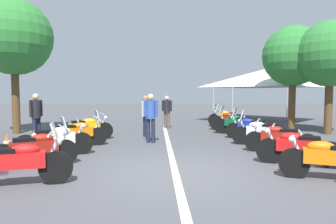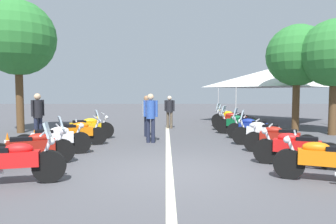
# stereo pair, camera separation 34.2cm
# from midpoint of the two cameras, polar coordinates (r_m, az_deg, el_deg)

# --- Properties ---
(ground_plane) EXTENTS (80.00, 80.00, 0.00)m
(ground_plane) POSITION_cam_midpoint_polar(r_m,az_deg,el_deg) (6.88, -0.08, -11.36)
(ground_plane) COLOR #4C4C51
(lane_centre_stripe) EXTENTS (13.79, 0.16, 0.01)m
(lane_centre_stripe) POSITION_cam_midpoint_polar(r_m,az_deg,el_deg) (9.41, -0.68, -7.21)
(lane_centre_stripe) COLOR beige
(lane_centre_stripe) RESTS_ON ground_plane
(motorcycle_left_row_0) EXTENTS (0.76, 2.07, 1.21)m
(motorcycle_left_row_0) POSITION_cam_midpoint_polar(r_m,az_deg,el_deg) (6.53, -28.11, -8.40)
(motorcycle_left_row_0) COLOR black
(motorcycle_left_row_0) RESTS_ON ground_plane
(motorcycle_left_row_1) EXTENTS (1.04, 1.89, 1.19)m
(motorcycle_left_row_1) POSITION_cam_midpoint_polar(r_m,az_deg,el_deg) (7.99, -24.95, -6.22)
(motorcycle_left_row_1) COLOR black
(motorcycle_left_row_1) RESTS_ON ground_plane
(motorcycle_left_row_2) EXTENTS (0.88, 2.07, 1.00)m
(motorcycle_left_row_2) POSITION_cam_midpoint_polar(r_m,az_deg,el_deg) (9.15, -21.69, -4.92)
(motorcycle_left_row_2) COLOR black
(motorcycle_left_row_2) RESTS_ON ground_plane
(motorcycle_left_row_3) EXTENTS (0.96, 2.01, 1.19)m
(motorcycle_left_row_3) POSITION_cam_midpoint_polar(r_m,az_deg,el_deg) (10.45, -17.93, -3.77)
(motorcycle_left_row_3) COLOR black
(motorcycle_left_row_3) RESTS_ON ground_plane
(motorcycle_left_row_4) EXTENTS (0.95, 2.07, 1.00)m
(motorcycle_left_row_4) POSITION_cam_midpoint_polar(r_m,az_deg,el_deg) (11.78, -16.32, -2.91)
(motorcycle_left_row_4) COLOR black
(motorcycle_left_row_4) RESTS_ON ground_plane
(motorcycle_right_row_0) EXTENTS (0.97, 1.90, 0.99)m
(motorcycle_right_row_0) POSITION_cam_midpoint_polar(r_m,az_deg,el_deg) (6.89, 27.08, -7.90)
(motorcycle_right_row_0) COLOR black
(motorcycle_right_row_0) RESTS_ON ground_plane
(motorcycle_right_row_1) EXTENTS (1.04, 1.90, 0.99)m
(motorcycle_right_row_1) POSITION_cam_midpoint_polar(r_m,az_deg,el_deg) (7.99, 22.41, -6.18)
(motorcycle_right_row_1) COLOR black
(motorcycle_right_row_1) RESTS_ON ground_plane
(motorcycle_right_row_2) EXTENTS (1.05, 1.93, 0.98)m
(motorcycle_right_row_2) POSITION_cam_midpoint_polar(r_m,az_deg,el_deg) (9.41, 19.48, -4.68)
(motorcycle_right_row_2) COLOR black
(motorcycle_right_row_2) RESTS_ON ground_plane
(motorcycle_right_row_3) EXTENTS (0.92, 1.96, 1.20)m
(motorcycle_right_row_3) POSITION_cam_midpoint_polar(r_m,az_deg,el_deg) (10.60, 16.46, -3.62)
(motorcycle_right_row_3) COLOR black
(motorcycle_right_row_3) RESTS_ON ground_plane
(motorcycle_right_row_4) EXTENTS (1.01, 1.87, 1.19)m
(motorcycle_right_row_4) POSITION_cam_midpoint_polar(r_m,az_deg,el_deg) (11.88, 14.68, -2.82)
(motorcycle_right_row_4) COLOR black
(motorcycle_right_row_4) RESTS_ON ground_plane
(motorcycle_right_row_5) EXTENTS (1.19, 1.97, 1.22)m
(motorcycle_right_row_5) POSITION_cam_midpoint_polar(r_m,az_deg,el_deg) (13.10, 12.38, -2.11)
(motorcycle_right_row_5) COLOR black
(motorcycle_right_row_5) RESTS_ON ground_plane
(motorcycle_right_row_6) EXTENTS (0.90, 2.05, 1.23)m
(motorcycle_right_row_6) POSITION_cam_midpoint_polar(r_m,az_deg,el_deg) (14.42, 11.27, -1.54)
(motorcycle_right_row_6) COLOR black
(motorcycle_right_row_6) RESTS_ON ground_plane
(motorcycle_right_row_7) EXTENTS (1.19, 1.91, 1.22)m
(motorcycle_right_row_7) POSITION_cam_midpoint_polar(r_m,az_deg,el_deg) (15.84, 10.60, -1.08)
(motorcycle_right_row_7) COLOR black
(motorcycle_right_row_7) RESTS_ON ground_plane
(traffic_cone_0) EXTENTS (0.36, 0.36, 0.61)m
(traffic_cone_0) POSITION_cam_midpoint_polar(r_m,az_deg,el_deg) (10.55, -24.96, -4.78)
(traffic_cone_0) COLOR orange
(traffic_cone_0) RESTS_ON ground_plane
(traffic_cone_1) EXTENTS (0.36, 0.36, 0.61)m
(traffic_cone_1) POSITION_cam_midpoint_polar(r_m,az_deg,el_deg) (10.08, -29.11, -5.29)
(traffic_cone_1) COLOR orange
(traffic_cone_1) RESTS_ON ground_plane
(bystander_0) EXTENTS (0.32, 0.52, 1.74)m
(bystander_0) POSITION_cam_midpoint_polar(r_m,az_deg,el_deg) (10.64, -4.22, -0.39)
(bystander_0) COLOR #1E2338
(bystander_0) RESTS_ON ground_plane
(bystander_1) EXTENTS (0.49, 0.32, 1.66)m
(bystander_1) POSITION_cam_midpoint_polar(r_m,az_deg,el_deg) (12.10, -5.09, -0.15)
(bystander_1) COLOR #1E2338
(bystander_1) RESTS_ON ground_plane
(bystander_2) EXTENTS (0.32, 0.50, 1.62)m
(bystander_2) POSITION_cam_midpoint_polar(r_m,az_deg,el_deg) (14.90, -0.87, 0.49)
(bystander_2) COLOR brown
(bystander_2) RESTS_ON ground_plane
(bystander_3) EXTENTS (0.47, 0.32, 1.75)m
(bystander_3) POSITION_cam_midpoint_polar(r_m,az_deg,el_deg) (11.77, -24.53, -0.29)
(bystander_3) COLOR #1E2338
(bystander_3) RESTS_ON ground_plane
(roadside_tree_0) EXTENTS (2.79, 2.79, 4.81)m
(roadside_tree_0) POSITION_cam_midpoint_polar(r_m,az_deg,el_deg) (14.50, 27.85, 9.67)
(roadside_tree_0) COLOR brown
(roadside_tree_0) RESTS_ON ground_plane
(roadside_tree_1) EXTENTS (3.24, 3.24, 5.78)m
(roadside_tree_1) POSITION_cam_midpoint_polar(r_m,az_deg,el_deg) (14.86, -27.86, 12.41)
(roadside_tree_1) COLOR brown
(roadside_tree_1) RESTS_ON ground_plane
(roadside_tree_2) EXTENTS (2.79, 2.79, 4.88)m
(roadside_tree_2) POSITION_cam_midpoint_polar(r_m,az_deg,el_deg) (15.24, 22.07, 9.76)
(roadside_tree_2) COLOR brown
(roadside_tree_2) RESTS_ON ground_plane
(event_tent) EXTENTS (5.83, 5.83, 3.20)m
(event_tent) POSITION_cam_midpoint_polar(r_m,az_deg,el_deg) (19.34, 17.33, 6.13)
(event_tent) COLOR white
(event_tent) RESTS_ON ground_plane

